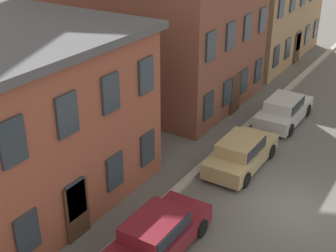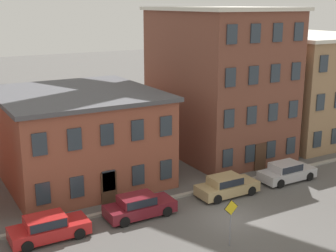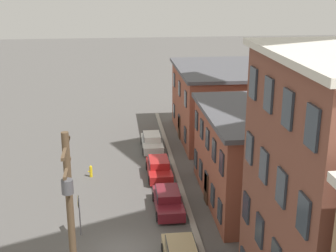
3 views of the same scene
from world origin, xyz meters
The scene contains 10 objects.
ground_plane centered at (0.00, 0.00, 0.00)m, with size 200.00×200.00×0.00m, color #565451.
kerb_strip centered at (0.00, 4.50, 0.08)m, with size 56.00×0.36×0.16m, color #9E998E.
apartment_corner centered at (-19.60, 10.87, 3.50)m, with size 12.36×10.25×6.97m.
apartment_midblock centered at (-5.64, 11.68, 3.32)m, with size 11.33×11.88×6.62m.
car_white centered at (-16.76, 3.03, 0.75)m, with size 4.40×1.92×1.43m.
car_red centered at (-10.53, 3.09, 0.75)m, with size 4.40×1.92×1.43m.
car_maroon centered at (-4.82, 3.16, 0.75)m, with size 4.40×1.92×1.43m.
caution_sign centered at (-2.12, -2.59, 1.81)m, with size 0.91×0.08×2.73m.
utility_pole centered at (7.44, -2.02, 5.53)m, with size 2.40×0.44×9.86m.
fire_hydrant centered at (-11.00, -2.32, 0.48)m, with size 0.24×0.34×0.96m.
Camera 3 is at (23.79, -0.11, 15.24)m, focal length 50.00 mm.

